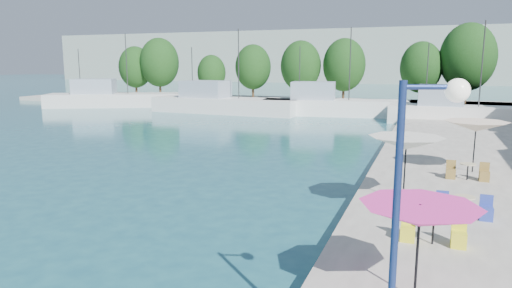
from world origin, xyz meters
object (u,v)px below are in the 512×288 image
at_px(trawler_01, 111,99).
at_px(street_lamp, 419,180).
at_px(trawler_02, 222,104).
at_px(umbrella_pink, 420,216).
at_px(trawler_03, 330,106).
at_px(umbrella_white, 406,143).
at_px(trawler_04, 458,113).
at_px(umbrella_cream, 476,126).

bearing_deg(trawler_01, street_lamp, -74.30).
relative_size(trawler_02, umbrella_pink, 6.84).
bearing_deg(street_lamp, trawler_01, 114.77).
bearing_deg(street_lamp, trawler_03, 85.37).
xyz_separation_m(trawler_02, umbrella_white, (22.56, -31.78, 1.81)).
height_order(trawler_02, trawler_03, same).
bearing_deg(trawler_04, trawler_03, 165.76).
bearing_deg(umbrella_cream, umbrella_pink, -99.10).
bearing_deg(trawler_03, umbrella_pink, -84.04).
bearing_deg(umbrella_white, umbrella_cream, 65.11).
height_order(trawler_02, trawler_04, same).
height_order(trawler_02, street_lamp, trawler_02).
distance_m(umbrella_white, umbrella_cream, 6.91).
relative_size(umbrella_white, umbrella_cream, 0.94).
distance_m(trawler_02, street_lamp, 48.44).
bearing_deg(trawler_02, umbrella_white, -51.77).
bearing_deg(trawler_01, umbrella_cream, -59.36).
bearing_deg(trawler_02, umbrella_pink, -56.67).
height_order(trawler_02, umbrella_white, trawler_02).
distance_m(trawler_01, umbrella_cream, 50.92).
relative_size(trawler_01, trawler_02, 0.99).
height_order(trawler_03, umbrella_cream, trawler_03).
bearing_deg(trawler_02, umbrella_cream, -42.20).
relative_size(trawler_04, umbrella_white, 4.82).
bearing_deg(umbrella_cream, trawler_02, 134.95).
xyz_separation_m(trawler_02, trawler_03, (12.77, 1.89, 0.00)).
bearing_deg(trawler_03, street_lamp, -84.99).
distance_m(trawler_03, trawler_04, 13.63).
xyz_separation_m(trawler_01, trawler_04, (43.49, -3.21, 0.00)).
distance_m(trawler_04, umbrella_white, 30.58).
xyz_separation_m(trawler_01, umbrella_white, (40.05, -33.54, 1.81)).
xyz_separation_m(umbrella_cream, street_lamp, (-2.27, -16.91, 1.23)).
xyz_separation_m(trawler_03, umbrella_cream, (12.69, -27.40, 1.79)).
relative_size(trawler_03, street_lamp, 3.28).
bearing_deg(trawler_03, trawler_04, -22.39).
bearing_deg(street_lamp, trawler_02, 100.80).
bearing_deg(trawler_04, umbrella_white, -96.53).
bearing_deg(umbrella_pink, trawler_01, 134.64).
height_order(trawler_01, trawler_02, same).
bearing_deg(umbrella_pink, trawler_04, 85.85).
relative_size(trawler_04, umbrella_pink, 5.15).
xyz_separation_m(trawler_03, street_lamp, (10.42, -44.31, 3.02)).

